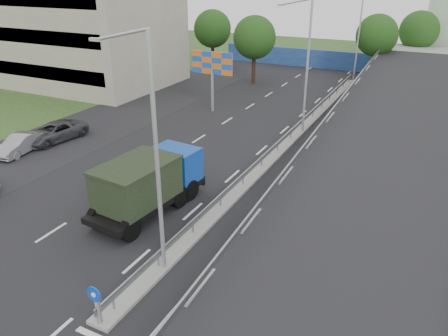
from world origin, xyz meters
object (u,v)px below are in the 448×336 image
Objects in this scene: sign_bollard at (97,305)px; parked_car_b at (20,144)px; lamp_post_mid at (305,60)px; billboard at (212,66)px; parked_car_c at (54,132)px; lamp_post_far at (358,31)px; dump_truck at (149,182)px; lamp_post_near at (152,147)px.

sign_bollard is 0.41× the size of parked_car_b.
billboard is (-9.11, 2.00, -1.62)m from lamp_post_mid.
sign_bollard is 0.17× the size of lamp_post_mid.
sign_bollard is 0.32× the size of parked_car_c.
lamp_post_mid is 21.88m from parked_car_b.
parked_car_b is at bearing -116.48° from billboard.
lamp_post_far is 1.83× the size of billboard.
dump_truck is 1.42× the size of parked_car_c.
lamp_post_far is at bearing 90.00° from lamp_post_near.
billboard reaches higher than parked_car_c.
lamp_post_near reaches higher than parked_car_b.
lamp_post_near is at bearing -22.98° from parked_car_c.
lamp_post_mid is 1.96× the size of parked_car_c.
lamp_post_mid is at bearing 29.99° from parked_car_b.
sign_bollard is 21.15m from parked_car_c.
parked_car_b is (-7.57, -15.20, -3.51)m from billboard.
lamp_post_mid is 16.73m from dump_truck.
parked_car_b is at bearing 174.01° from dump_truck.
billboard is at bearing 167.62° from lamp_post_mid.
parked_car_b is (-13.20, 2.65, -1.06)m from dump_truck.
sign_bollard is 44.08m from lamp_post_far.
lamp_post_near is 23.87m from billboard.
dump_truck is at bearing -72.48° from billboard.
billboard is at bearing 109.21° from sign_bollard.
lamp_post_near is 1.00× the size of lamp_post_far.
billboard is at bearing 67.14° from parked_car_c.
dump_truck is at bearing -102.37° from lamp_post_mid.
lamp_post_near is at bearing -90.00° from lamp_post_mid.
sign_bollard is at bearing -70.79° from billboard.
lamp_post_near is 19.70m from parked_car_c.
lamp_post_mid is at bearing -12.38° from billboard.
sign_bollard is at bearing -90.26° from lamp_post_mid.
billboard reaches higher than dump_truck.
lamp_post_mid reaches higher than parked_car_c.
parked_car_c is (-16.37, -10.30, -5.09)m from lamp_post_mid.
lamp_post_near is 1.00× the size of lamp_post_mid.
dump_truck is 1.78× the size of parked_car_b.
lamp_post_mid is (0.11, 23.83, 4.77)m from sign_bollard.
lamp_post_far is (0.11, 43.83, 4.77)m from sign_bollard.
dump_truck is 14.07m from parked_car_c.
lamp_post_mid is 9.47m from billboard.
parked_car_c is at bearing -147.83° from lamp_post_mid.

